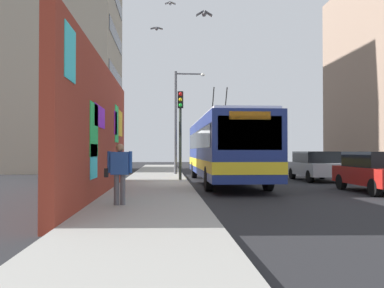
# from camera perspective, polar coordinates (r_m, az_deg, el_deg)

# --- Properties ---
(ground_plane) EXTENTS (80.00, 80.00, 0.00)m
(ground_plane) POSITION_cam_1_polar(r_m,az_deg,el_deg) (18.82, -0.41, -5.88)
(ground_plane) COLOR #232326
(sidewalk_slab) EXTENTS (48.00, 3.20, 0.15)m
(sidewalk_slab) POSITION_cam_1_polar(r_m,az_deg,el_deg) (18.79, -5.31, -5.66)
(sidewalk_slab) COLOR #9E9B93
(sidewalk_slab) RESTS_ON ground_plane
(graffiti_wall) EXTENTS (12.87, 0.32, 4.64)m
(graffiti_wall) POSITION_cam_1_polar(r_m,az_deg,el_deg) (14.35, -12.76, 1.90)
(graffiti_wall) COLOR maroon
(graffiti_wall) RESTS_ON ground_plane
(building_far_left) EXTENTS (9.53, 8.25, 19.67)m
(building_far_left) POSITION_cam_1_polar(r_m,az_deg,el_deg) (34.68, -17.64, 12.78)
(building_far_left) COLOR #9E937F
(building_far_left) RESTS_ON ground_plane
(city_bus) EXTENTS (12.35, 2.68, 4.98)m
(city_bus) POSITION_cam_1_polar(r_m,az_deg,el_deg) (20.06, 4.54, -0.47)
(city_bus) COLOR navy
(city_bus) RESTS_ON ground_plane
(parked_car_red) EXTENTS (4.05, 1.83, 1.58)m
(parked_car_red) POSITION_cam_1_polar(r_m,az_deg,el_deg) (17.07, 24.63, -3.49)
(parked_car_red) COLOR #B21E19
(parked_car_red) RESTS_ON ground_plane
(parked_car_silver) EXTENTS (4.24, 1.94, 1.58)m
(parked_car_silver) POSITION_cam_1_polar(r_m,az_deg,el_deg) (22.72, 17.13, -2.89)
(parked_car_silver) COLOR #B7B7BC
(parked_car_silver) RESTS_ON ground_plane
(pedestrian_near_wall) EXTENTS (0.22, 0.74, 1.65)m
(pedestrian_near_wall) POSITION_cam_1_polar(r_m,az_deg,el_deg) (11.04, -10.25, -3.51)
(pedestrian_near_wall) COLOR #595960
(pedestrian_near_wall) RESTS_ON sidewalk_slab
(traffic_light) EXTENTS (0.49, 0.28, 4.49)m
(traffic_light) POSITION_cam_1_polar(r_m,az_deg,el_deg) (20.42, -1.66, 3.35)
(traffic_light) COLOR #2D382D
(traffic_light) RESTS_ON sidewalk_slab
(street_lamp) EXTENTS (0.44, 1.98, 6.57)m
(street_lamp) POSITION_cam_1_polar(r_m,az_deg,el_deg) (25.85, -1.83, 4.20)
(street_lamp) COLOR #4C4C51
(street_lamp) RESTS_ON sidewalk_slab
(flying_pigeons) EXTENTS (7.84, 2.37, 3.24)m
(flying_pigeons) POSITION_cam_1_polar(r_m,az_deg,el_deg) (17.87, -1.65, 18.58)
(flying_pigeons) COLOR gray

